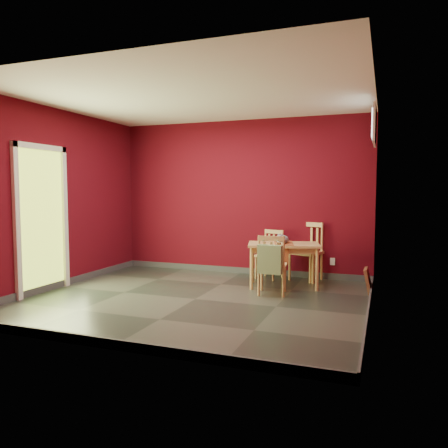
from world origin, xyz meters
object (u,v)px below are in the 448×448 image
(chair_far_right, at_px, (307,250))
(picture_frame, at_px, (368,280))
(chair_far_left, at_px, (270,254))
(tote_bag, at_px, (270,259))
(dining_table, at_px, (284,249))
(cat, at_px, (282,238))
(chair_near, at_px, (272,264))

(chair_far_right, distance_m, picture_frame, 1.22)
(chair_far_left, height_order, chair_far_right, chair_far_right)
(tote_bag, xyz_separation_m, picture_frame, (1.26, 0.79, -0.36))
(picture_frame, bearing_deg, tote_bag, -147.81)
(dining_table, xyz_separation_m, tote_bag, (-0.02, -0.77, -0.05))
(picture_frame, bearing_deg, cat, -177.08)
(chair_far_right, distance_m, chair_near, 1.26)
(chair_far_right, relative_size, chair_near, 1.11)
(dining_table, height_order, chair_far_left, chair_far_left)
(cat, bearing_deg, picture_frame, -8.07)
(chair_far_right, bearing_deg, chair_near, -103.38)
(dining_table, distance_m, chair_far_right, 0.72)
(dining_table, relative_size, chair_near, 1.40)
(chair_far_left, xyz_separation_m, chair_near, (0.31, -1.12, 0.02))
(tote_bag, height_order, picture_frame, tote_bag)
(chair_far_left, relative_size, cat, 2.22)
(dining_table, bearing_deg, cat, -103.29)
(chair_far_left, bearing_deg, cat, -60.55)
(chair_far_left, height_order, chair_near, chair_near)
(dining_table, height_order, chair_near, chair_near)
(chair_far_right, xyz_separation_m, picture_frame, (0.99, -0.64, -0.31))
(cat, relative_size, picture_frame, 1.02)
(dining_table, distance_m, tote_bag, 0.77)
(dining_table, relative_size, cat, 3.25)
(chair_far_left, bearing_deg, picture_frame, -18.75)
(chair_far_right, height_order, cat, chair_far_right)
(chair_near, xyz_separation_m, tote_bag, (0.02, -0.21, 0.10))
(chair_far_right, bearing_deg, picture_frame, -33.03)
(picture_frame, bearing_deg, dining_table, -178.89)
(chair_near, distance_m, tote_bag, 0.23)
(chair_far_left, xyz_separation_m, chair_far_right, (0.60, 0.10, 0.07))
(chair_far_left, height_order, cat, cat)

